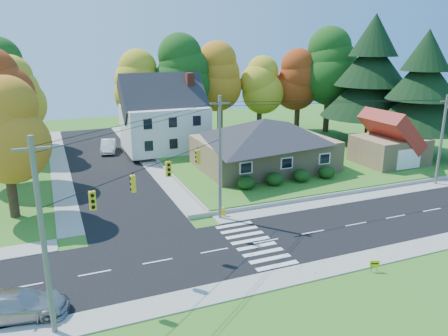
% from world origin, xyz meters
% --- Properties ---
extents(ground, '(120.00, 120.00, 0.00)m').
position_xyz_m(ground, '(0.00, 0.00, 0.00)').
color(ground, '#3D7923').
extents(road_main, '(90.00, 8.00, 0.02)m').
position_xyz_m(road_main, '(0.00, 0.00, 0.01)').
color(road_main, black).
rests_on(road_main, ground).
extents(road_cross, '(8.00, 44.00, 0.02)m').
position_xyz_m(road_cross, '(-8.00, 26.00, 0.01)').
color(road_cross, black).
rests_on(road_cross, ground).
extents(sidewalk_north, '(90.00, 2.00, 0.08)m').
position_xyz_m(sidewalk_north, '(0.00, 5.00, 0.04)').
color(sidewalk_north, '#9C9A90').
rests_on(sidewalk_north, ground).
extents(sidewalk_south, '(90.00, 2.00, 0.08)m').
position_xyz_m(sidewalk_south, '(0.00, -5.00, 0.04)').
color(sidewalk_south, '#9C9A90').
rests_on(sidewalk_south, ground).
extents(lawn, '(30.00, 30.00, 0.50)m').
position_xyz_m(lawn, '(13.00, 21.00, 0.25)').
color(lawn, '#3D7923').
rests_on(lawn, ground).
extents(ranch_house, '(14.60, 10.60, 5.40)m').
position_xyz_m(ranch_house, '(8.00, 16.00, 3.27)').
color(ranch_house, tan).
rests_on(ranch_house, lawn).
extents(colonial_house, '(10.40, 8.40, 9.60)m').
position_xyz_m(colonial_house, '(0.04, 28.00, 4.58)').
color(colonial_house, silver).
rests_on(colonial_house, lawn).
extents(garage, '(7.30, 6.30, 4.60)m').
position_xyz_m(garage, '(22.00, 11.99, 2.84)').
color(garage, tan).
rests_on(garage, lawn).
extents(hedge_row, '(10.70, 1.70, 1.27)m').
position_xyz_m(hedge_row, '(7.50, 9.80, 1.14)').
color(hedge_row, '#163A10').
rests_on(hedge_row, lawn).
extents(traffic_infrastructure, '(38.10, 10.66, 10.00)m').
position_xyz_m(traffic_infrastructure, '(-0.15, 1.35, 5.15)').
color(traffic_infrastructure, '#666059').
rests_on(traffic_infrastructure, ground).
extents(tree_lot_0, '(6.72, 6.72, 12.51)m').
position_xyz_m(tree_lot_0, '(-2.00, 34.00, 8.31)').
color(tree_lot_0, '#3F2A19').
rests_on(tree_lot_0, lawn).
extents(tree_lot_1, '(7.84, 7.84, 14.60)m').
position_xyz_m(tree_lot_1, '(4.00, 33.00, 9.61)').
color(tree_lot_1, '#3F2A19').
rests_on(tree_lot_1, lawn).
extents(tree_lot_2, '(7.28, 7.28, 13.56)m').
position_xyz_m(tree_lot_2, '(10.00, 34.00, 8.96)').
color(tree_lot_2, '#3F2A19').
rests_on(tree_lot_2, lawn).
extents(tree_lot_3, '(6.16, 6.16, 11.47)m').
position_xyz_m(tree_lot_3, '(16.00, 33.00, 7.65)').
color(tree_lot_3, '#3F2A19').
rests_on(tree_lot_3, lawn).
extents(tree_lot_4, '(6.72, 6.72, 12.51)m').
position_xyz_m(tree_lot_4, '(22.00, 32.00, 8.31)').
color(tree_lot_4, '#3F2A19').
rests_on(tree_lot_4, lawn).
extents(tree_lot_5, '(8.40, 8.40, 15.64)m').
position_xyz_m(tree_lot_5, '(26.00, 30.00, 10.27)').
color(tree_lot_5, '#3F2A19').
rests_on(tree_lot_5, lawn).
extents(conifer_east_a, '(12.80, 12.80, 16.96)m').
position_xyz_m(conifer_east_a, '(27.00, 22.00, 9.39)').
color(conifer_east_a, '#3F2A19').
rests_on(conifer_east_a, lawn).
extents(conifer_east_b, '(11.20, 11.20, 14.84)m').
position_xyz_m(conifer_east_b, '(28.00, 14.00, 8.28)').
color(conifer_east_b, '#3F2A19').
rests_on(conifer_east_b, lawn).
extents(tree_west_0, '(6.16, 6.16, 11.47)m').
position_xyz_m(tree_west_0, '(-17.00, 12.00, 7.15)').
color(tree_west_0, '#3F2A19').
rests_on(tree_west_0, ground).
extents(tree_west_2, '(6.72, 6.72, 12.51)m').
position_xyz_m(tree_west_2, '(-17.00, 32.00, 7.81)').
color(tree_west_2, '#3F2A19').
rests_on(tree_west_2, ground).
extents(silver_sedan, '(5.51, 3.08, 1.51)m').
position_xyz_m(silver_sedan, '(-16.23, -3.16, 0.77)').
color(silver_sedan, '#A2A2A2').
rests_on(silver_sedan, road_main).
extents(white_car, '(2.60, 5.17, 1.63)m').
position_xyz_m(white_car, '(-6.74, 31.25, 0.83)').
color(white_car, silver).
rests_on(white_car, road_cross).
extents(fire_hydrant, '(0.49, 0.38, 0.86)m').
position_xyz_m(fire_hydrant, '(-1.10, 5.43, 0.41)').
color(fire_hydrant, yellow).
rests_on(fire_hydrant, ground).
extents(yard_sign, '(0.58, 0.27, 0.77)m').
position_xyz_m(yard_sign, '(4.26, -6.44, 0.55)').
color(yard_sign, black).
rests_on(yard_sign, ground).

